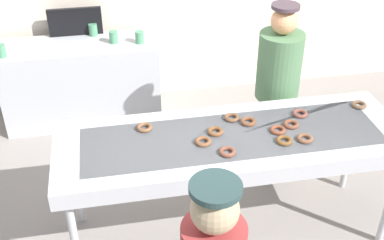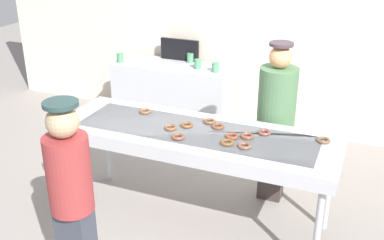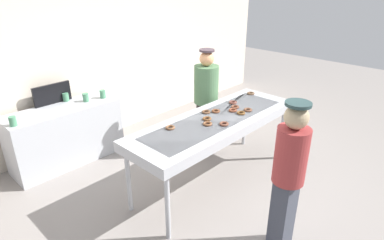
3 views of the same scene
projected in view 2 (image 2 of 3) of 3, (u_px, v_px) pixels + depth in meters
name	position (u px, v px, depth m)	size (l,w,h in m)	color
ground_plane	(195.00, 219.00, 4.54)	(16.00, 16.00, 0.00)	gray
back_wall	(266.00, 16.00, 5.97)	(8.00, 0.12, 3.08)	beige
fryer_conveyor	(196.00, 138.00, 4.19)	(2.54, 0.84, 0.95)	#B7BABF
chocolate_donut_0	(187.00, 125.00, 4.24)	(0.12, 0.12, 0.03)	brown
chocolate_donut_1	(210.00, 121.00, 4.32)	(0.12, 0.12, 0.03)	brown
chocolate_donut_2	(218.00, 126.00, 4.22)	(0.12, 0.12, 0.03)	brown
chocolate_donut_3	(145.00, 111.00, 4.54)	(0.12, 0.12, 0.03)	brown
chocolate_donut_4	(247.00, 136.00, 4.03)	(0.12, 0.12, 0.03)	brown
chocolate_donut_5	(264.00, 132.00, 4.10)	(0.12, 0.12, 0.03)	brown
chocolate_donut_6	(245.00, 146.00, 3.86)	(0.12, 0.12, 0.03)	brown
chocolate_donut_7	(227.00, 143.00, 3.91)	(0.12, 0.12, 0.03)	brown
chocolate_donut_8	(232.00, 136.00, 4.03)	(0.12, 0.12, 0.03)	brown
chocolate_donut_9	(323.00, 140.00, 3.95)	(0.12, 0.12, 0.03)	brown
chocolate_donut_10	(171.00, 128.00, 4.19)	(0.12, 0.12, 0.03)	brown
chocolate_donut_11	(178.00, 137.00, 4.02)	(0.12, 0.12, 0.03)	brown
worker_baker	(276.00, 113.00, 4.53)	(0.37, 0.37, 1.65)	#392F2C
customer_waiting	(72.00, 197.00, 3.26)	(0.31, 0.31, 1.62)	#3A3E4A
prep_counter	(173.00, 96.00, 6.42)	(1.62, 0.58, 0.88)	#B7BABF
paper_cup_0	(215.00, 67.00, 5.92)	(0.09, 0.09, 0.12)	#4C8C66
paper_cup_1	(120.00, 58.00, 6.33)	(0.09, 0.09, 0.12)	#4C8C66
paper_cup_2	(198.00, 64.00, 6.06)	(0.09, 0.09, 0.12)	#4C8C66
paper_cup_3	(190.00, 58.00, 6.32)	(0.09, 0.09, 0.12)	#4C8C66
menu_display	(180.00, 50.00, 6.39)	(0.55, 0.04, 0.29)	black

